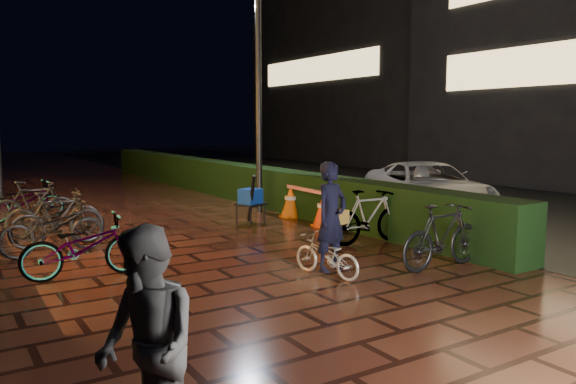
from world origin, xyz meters
TOP-DOWN VIEW (x-y plane):
  - ground at (0.00, 0.00)m, footprint 80.00×80.00m
  - asphalt_road at (9.00, 5.00)m, footprint 11.00×60.00m
  - hedge at (3.30, 8.00)m, footprint 0.70×20.00m
  - bystander_person at (-2.96, -3.59)m, footprint 0.62×0.78m
  - van at (5.86, 2.53)m, footprint 3.68×4.88m
  - far_buildings at (17.23, 9.61)m, footprint 9.08×31.00m
  - lamp_post_hedge at (2.66, 4.98)m, footprint 0.54×0.16m
  - cyclist at (0.60, -0.68)m, footprint 0.67×1.20m
  - traffic_barrier at (2.87, 3.23)m, footprint 0.53×1.86m
  - cart_assembly at (1.65, 3.57)m, footprint 0.72×0.78m
  - parked_bikes_storefront at (-2.32, 3.99)m, footprint 2.03×6.21m
  - parked_bikes_hedge at (2.41, -0.24)m, footprint 1.88×2.45m

SIDE VIEW (x-z plane):
  - ground at x=0.00m, z-range 0.00..0.00m
  - asphalt_road at x=9.00m, z-range 0.00..0.01m
  - traffic_barrier at x=2.87m, z-range 0.00..0.75m
  - parked_bikes_storefront at x=-2.32m, z-range -0.03..0.95m
  - parked_bikes_hedge at x=2.41m, z-range 0.00..0.99m
  - hedge at x=3.30m, z-range 0.00..1.00m
  - cart_assembly at x=1.65m, z-range 0.01..1.12m
  - cyclist at x=0.60m, z-range -0.21..1.42m
  - van at x=5.86m, z-range 0.01..1.24m
  - bystander_person at x=-2.96m, z-range 0.00..1.54m
  - lamp_post_hedge at x=2.66m, z-range 0.28..5.88m
  - far_buildings at x=17.23m, z-range -0.53..13.47m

